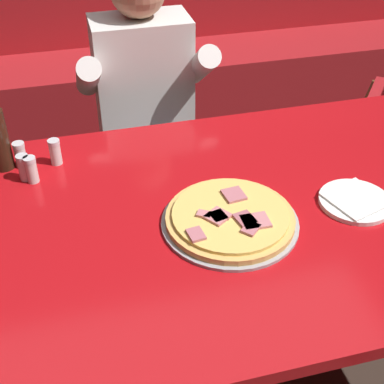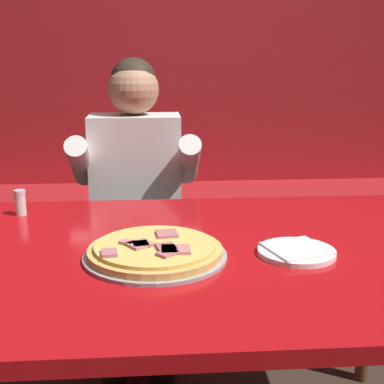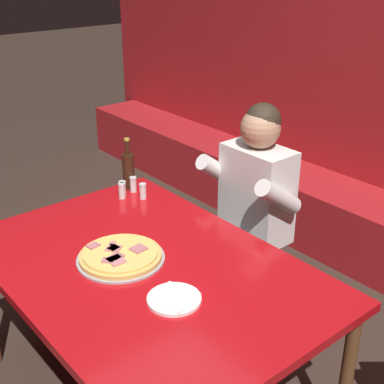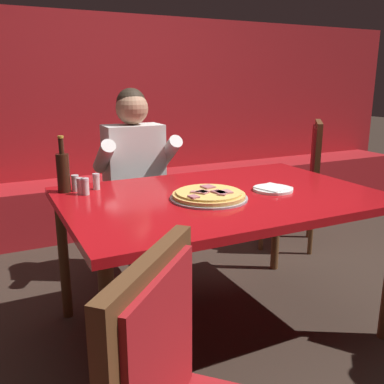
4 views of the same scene
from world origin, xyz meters
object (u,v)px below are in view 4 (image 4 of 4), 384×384
at_px(beer_bottle, 63,171).
at_px(shaker_oregano, 96,182).
at_px(shaker_red_pepper_flakes, 86,187).
at_px(diner_seated_blue_shirt, 138,177).
at_px(dining_chair_near_right, 300,175).
at_px(pizza, 209,195).
at_px(main_dining_table, 221,206).
at_px(shaker_parmesan, 75,184).
at_px(shaker_black_pepper, 81,187).
at_px(plate_white_paper, 273,189).

xyz_separation_m(beer_bottle, shaker_oregano, (0.16, -0.02, -0.07)).
relative_size(shaker_red_pepper_flakes, diner_seated_blue_shirt, 0.07).
bearing_deg(diner_seated_blue_shirt, shaker_red_pepper_flakes, -132.55).
xyz_separation_m(shaker_red_pepper_flakes, dining_chair_near_right, (1.80, 0.50, -0.21)).
bearing_deg(beer_bottle, shaker_red_pepper_flakes, -49.89).
bearing_deg(pizza, main_dining_table, 30.15).
distance_m(main_dining_table, pizza, 0.14).
relative_size(shaker_parmesan, dining_chair_near_right, 0.08).
bearing_deg(pizza, shaker_black_pepper, 146.22).
bearing_deg(shaker_parmesan, shaker_oregano, -5.55).
relative_size(main_dining_table, beer_bottle, 5.42).
bearing_deg(plate_white_paper, shaker_parmesan, 154.61).
relative_size(shaker_oregano, shaker_black_pepper, 1.00).
distance_m(pizza, shaker_black_pepper, 0.65).
height_order(beer_bottle, shaker_parmesan, beer_bottle).
bearing_deg(shaker_oregano, shaker_black_pepper, -145.71).
height_order(shaker_red_pepper_flakes, dining_chair_near_right, dining_chair_near_right).
bearing_deg(dining_chair_near_right, shaker_oregano, -166.48).
bearing_deg(shaker_red_pepper_flakes, plate_white_paper, -21.17).
distance_m(shaker_parmesan, shaker_black_pepper, 0.08).
relative_size(pizza, beer_bottle, 1.31).
bearing_deg(dining_chair_near_right, main_dining_table, -146.31).
relative_size(pizza, shaker_parmesan, 4.43).
bearing_deg(shaker_oregano, dining_chair_near_right, 13.52).
distance_m(beer_bottle, dining_chair_near_right, 1.95).
bearing_deg(shaker_black_pepper, pizza, -33.78).
distance_m(shaker_black_pepper, shaker_red_pepper_flakes, 0.03).
distance_m(shaker_black_pepper, dining_chair_near_right, 1.90).
bearing_deg(shaker_parmesan, shaker_black_pepper, -81.83).
distance_m(main_dining_table, shaker_parmesan, 0.76).
bearing_deg(shaker_parmesan, diner_seated_blue_shirt, 39.36).
relative_size(main_dining_table, pizza, 4.15).
bearing_deg(main_dining_table, shaker_black_pepper, 154.70).
bearing_deg(plate_white_paper, diner_seated_blue_shirt, 118.54).
bearing_deg(diner_seated_blue_shirt, shaker_black_pepper, -134.93).
distance_m(pizza, shaker_parmesan, 0.71).
relative_size(plate_white_paper, shaker_oregano, 2.44).
distance_m(pizza, diner_seated_blue_shirt, 0.84).
relative_size(shaker_parmesan, shaker_oregano, 1.00).
height_order(beer_bottle, shaker_black_pepper, beer_bottle).
xyz_separation_m(main_dining_table, beer_bottle, (-0.71, 0.39, 0.17)).
distance_m(shaker_oregano, shaker_red_pepper_flakes, 0.11).
bearing_deg(main_dining_table, dining_chair_near_right, 33.69).
xyz_separation_m(plate_white_paper, beer_bottle, (-0.99, 0.45, 0.10)).
height_order(pizza, plate_white_paper, pizza).
bearing_deg(shaker_parmesan, plate_white_paper, -25.39).
relative_size(plate_white_paper, shaker_parmesan, 2.44).
distance_m(shaker_parmesan, dining_chair_near_right, 1.89).
height_order(shaker_black_pepper, diner_seated_blue_shirt, diner_seated_blue_shirt).
bearing_deg(plate_white_paper, main_dining_table, 167.34).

